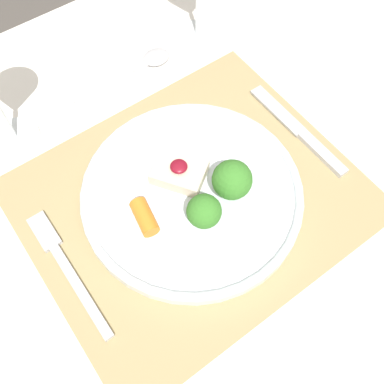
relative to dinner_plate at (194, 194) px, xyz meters
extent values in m
plane|color=#4C4742|center=(0.00, 0.00, -0.75)|extent=(8.00, 8.00, 0.00)
cube|color=white|center=(0.00, 0.00, -0.03)|extent=(1.52, 0.90, 0.03)
cylinder|color=white|center=(0.69, 0.39, -0.40)|extent=(0.06, 0.06, 0.71)
cube|color=#9E895B|center=(0.00, 0.00, -0.02)|extent=(0.43, 0.37, 0.00)
cylinder|color=silver|center=(0.00, 0.00, -0.01)|extent=(0.30, 0.30, 0.02)
torus|color=silver|center=(0.00, 0.00, 0.00)|extent=(0.30, 0.30, 0.01)
cube|color=beige|center=(0.00, 0.03, 0.01)|extent=(0.08, 0.09, 0.02)
ellipsoid|color=maroon|center=(0.00, 0.03, 0.03)|extent=(0.02, 0.02, 0.01)
cylinder|color=#84B256|center=(0.04, -0.03, 0.01)|extent=(0.01, 0.01, 0.02)
sphere|color=#387A28|center=(0.04, -0.03, 0.04)|extent=(0.05, 0.05, 0.05)
cylinder|color=#84B256|center=(-0.01, -0.04, 0.01)|extent=(0.01, 0.01, 0.02)
sphere|color=#387A28|center=(-0.01, -0.04, 0.03)|extent=(0.04, 0.04, 0.04)
cylinder|color=orange|center=(-0.07, 0.00, 0.01)|extent=(0.03, 0.05, 0.02)
cube|color=#B2B2B7|center=(-0.18, -0.02, -0.01)|extent=(0.01, 0.14, 0.01)
cube|color=#B2B2B7|center=(-0.18, 0.07, -0.01)|extent=(0.02, 0.05, 0.01)
cube|color=#B2B2B7|center=(0.19, -0.05, -0.01)|extent=(0.02, 0.09, 0.01)
cube|color=#B2B2B7|center=(0.19, 0.05, -0.01)|extent=(0.02, 0.11, 0.00)
cube|color=#B2B2B7|center=(0.02, 0.25, -0.01)|extent=(0.14, 0.01, 0.01)
ellipsoid|color=#B2B2B7|center=(0.10, 0.25, -0.01)|extent=(0.04, 0.04, 0.01)
cylinder|color=white|center=(0.19, 0.25, -0.02)|extent=(0.07, 0.07, 0.01)
cylinder|color=white|center=(0.19, 0.25, 0.03)|extent=(0.01, 0.01, 0.08)
cylinder|color=white|center=(-0.15, 0.24, -0.02)|extent=(0.07, 0.07, 0.01)
cylinder|color=white|center=(-0.15, 0.24, 0.03)|extent=(0.01, 0.01, 0.08)
camera|label=1|loc=(-0.17, -0.23, 0.52)|focal=42.00mm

